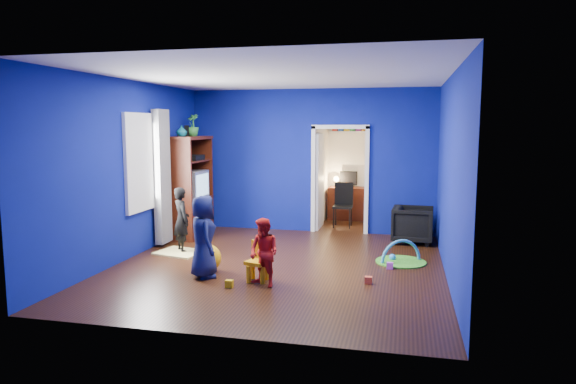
% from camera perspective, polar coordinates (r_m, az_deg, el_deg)
% --- Properties ---
extents(floor, '(5.00, 5.50, 0.01)m').
position_cam_1_polar(floor, '(8.04, -1.09, -8.21)').
color(floor, black).
rests_on(floor, ground).
extents(ceiling, '(5.00, 5.50, 0.01)m').
position_cam_1_polar(ceiling, '(7.78, -1.14, 12.82)').
color(ceiling, white).
rests_on(ceiling, wall_back).
extents(wall_back, '(5.00, 0.02, 2.90)m').
position_cam_1_polar(wall_back, '(10.46, 2.54, 3.46)').
color(wall_back, navy).
rests_on(wall_back, floor).
extents(wall_front, '(5.00, 0.02, 2.90)m').
position_cam_1_polar(wall_front, '(5.17, -8.50, -0.61)').
color(wall_front, navy).
rests_on(wall_front, floor).
extents(wall_left, '(0.02, 5.50, 2.90)m').
position_cam_1_polar(wall_left, '(8.73, -17.26, 2.37)').
color(wall_left, navy).
rests_on(wall_left, floor).
extents(wall_right, '(0.02, 5.50, 2.90)m').
position_cam_1_polar(wall_right, '(7.58, 17.57, 1.64)').
color(wall_right, navy).
rests_on(wall_right, floor).
extents(alcove, '(1.00, 1.75, 2.50)m').
position_cam_1_polar(alcove, '(11.25, 6.35, 2.68)').
color(alcove, silver).
rests_on(alcove, floor).
extents(armchair, '(0.79, 0.77, 0.68)m').
position_cam_1_polar(armchair, '(9.81, 13.71, -3.55)').
color(armchair, black).
rests_on(armchair, floor).
extents(child_black, '(0.48, 0.48, 1.12)m').
position_cam_1_polar(child_black, '(8.98, -11.74, -3.06)').
color(child_black, black).
rests_on(child_black, floor).
extents(child_navy, '(0.63, 0.69, 1.18)m').
position_cam_1_polar(child_navy, '(7.44, -9.39, -4.91)').
color(child_navy, '#10183B').
rests_on(child_navy, floor).
extents(toddler_red, '(0.57, 0.52, 0.93)m').
position_cam_1_polar(toddler_red, '(6.95, -2.68, -6.75)').
color(toddler_red, '#B51315').
rests_on(toddler_red, floor).
extents(vase, '(0.26, 0.26, 0.21)m').
position_cam_1_polar(vase, '(9.86, -11.74, 6.65)').
color(vase, '#0C5363').
rests_on(vase, tv_armoire).
extents(potted_plant, '(0.30, 0.30, 0.43)m').
position_cam_1_polar(potted_plant, '(10.33, -10.55, 7.33)').
color(potted_plant, '#2F8331').
rests_on(potted_plant, tv_armoire).
extents(tv_armoire, '(0.58, 1.14, 1.96)m').
position_cam_1_polar(tv_armoire, '(10.20, -10.88, 0.58)').
color(tv_armoire, '#3A1209').
rests_on(tv_armoire, floor).
extents(crt_tv, '(0.46, 0.70, 0.54)m').
position_cam_1_polar(crt_tv, '(10.18, -10.68, 0.80)').
color(crt_tv, silver).
rests_on(crt_tv, tv_armoire).
extents(yellow_blanket, '(0.87, 0.75, 0.03)m').
position_cam_1_polar(yellow_blanket, '(9.00, -11.91, -6.58)').
color(yellow_blanket, '#F2E07A').
rests_on(yellow_blanket, floor).
extents(hopper_ball, '(0.42, 0.42, 0.42)m').
position_cam_1_polar(hopper_ball, '(7.77, -8.97, -7.27)').
color(hopper_ball, yellow).
rests_on(hopper_ball, floor).
extents(kid_chair, '(0.36, 0.36, 0.50)m').
position_cam_1_polar(kid_chair, '(7.23, -3.40, -7.96)').
color(kid_chair, yellow).
rests_on(kid_chair, floor).
extents(play_mat, '(0.79, 0.79, 0.02)m').
position_cam_1_polar(play_mat, '(8.43, 12.42, -7.58)').
color(play_mat, '#389321').
rests_on(play_mat, floor).
extents(toy_arch, '(0.63, 0.42, 0.72)m').
position_cam_1_polar(toy_arch, '(8.43, 12.43, -7.52)').
color(toy_arch, '#3F8CD8').
rests_on(toy_arch, floor).
extents(window_left, '(0.03, 0.95, 1.55)m').
position_cam_1_polar(window_left, '(9.02, -16.09, 3.20)').
color(window_left, white).
rests_on(window_left, wall_left).
extents(curtain, '(0.14, 0.42, 2.40)m').
position_cam_1_polar(curtain, '(9.47, -13.81, 1.64)').
color(curtain, slate).
rests_on(curtain, floor).
extents(doorway, '(1.16, 0.10, 2.10)m').
position_cam_1_polar(doorway, '(10.41, 5.78, 1.20)').
color(doorway, white).
rests_on(doorway, floor).
extents(study_desk, '(0.88, 0.44, 0.75)m').
position_cam_1_polar(study_desk, '(11.98, 6.64, -1.26)').
color(study_desk, '#3D140A').
rests_on(study_desk, floor).
extents(desk_monitor, '(0.40, 0.05, 0.32)m').
position_cam_1_polar(desk_monitor, '(12.03, 6.74, 1.54)').
color(desk_monitor, black).
rests_on(desk_monitor, study_desk).
extents(desk_lamp, '(0.14, 0.14, 0.14)m').
position_cam_1_polar(desk_lamp, '(12.00, 5.38, 1.45)').
color(desk_lamp, '#FFD88C').
rests_on(desk_lamp, study_desk).
extents(folding_chair, '(0.40, 0.40, 0.92)m').
position_cam_1_polar(folding_chair, '(11.03, 6.10, -1.55)').
color(folding_chair, black).
rests_on(folding_chair, floor).
extents(book_shelf, '(0.88, 0.24, 0.04)m').
position_cam_1_polar(book_shelf, '(11.96, 6.81, 6.64)').
color(book_shelf, white).
rests_on(book_shelf, study_desk).
extents(toy_0, '(0.10, 0.08, 0.10)m').
position_cam_1_polar(toy_0, '(7.25, 8.92, -9.65)').
color(toy_0, '#FA5329').
rests_on(toy_0, floor).
extents(toy_1, '(0.11, 0.11, 0.11)m').
position_cam_1_polar(toy_1, '(8.52, 11.53, -7.10)').
color(toy_1, '#298DED').
rests_on(toy_1, floor).
extents(toy_2, '(0.10, 0.08, 0.10)m').
position_cam_1_polar(toy_2, '(7.05, -6.54, -10.10)').
color(toy_2, '#EAB60C').
rests_on(toy_2, floor).
extents(toy_3, '(0.10, 0.08, 0.10)m').
position_cam_1_polar(toy_3, '(8.02, 11.25, -8.03)').
color(toy_3, '#D851D7').
rests_on(toy_3, floor).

